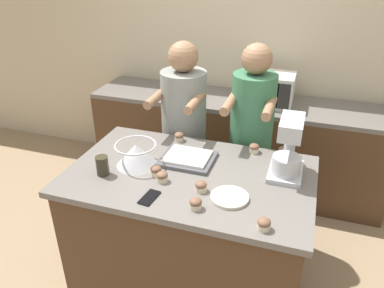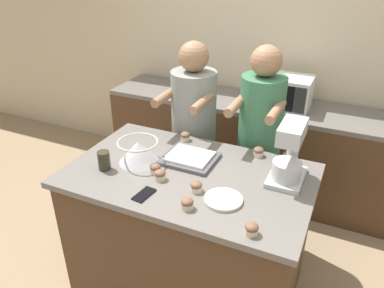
# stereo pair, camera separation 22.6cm
# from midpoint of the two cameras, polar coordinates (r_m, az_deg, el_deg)

# --- Properties ---
(ground_plane) EXTENTS (16.00, 16.00, 0.00)m
(ground_plane) POSITION_cam_midpoint_polar(r_m,az_deg,el_deg) (2.94, 1.94, -20.44)
(ground_plane) COLOR #937A5B
(back_wall) EXTENTS (10.00, 0.06, 2.70)m
(back_wall) POSITION_cam_midpoint_polar(r_m,az_deg,el_deg) (3.74, 13.21, 14.08)
(back_wall) COLOR beige
(back_wall) RESTS_ON ground_plane
(island_counter) EXTENTS (1.51, 0.93, 0.96)m
(island_counter) POSITION_cam_midpoint_polar(r_m,az_deg,el_deg) (2.60, 2.12, -13.39)
(island_counter) COLOR #4C331E
(island_counter) RESTS_ON ground_plane
(back_counter) EXTENTS (2.80, 0.60, 0.93)m
(back_counter) POSITION_cam_midpoint_polar(r_m,az_deg,el_deg) (3.73, 10.55, -0.36)
(back_counter) COLOR #4C331E
(back_counter) RESTS_ON ground_plane
(person_left) EXTENTS (0.36, 0.51, 1.60)m
(person_left) POSITION_cam_midpoint_polar(r_m,az_deg,el_deg) (3.00, 2.38, 1.00)
(person_left) COLOR brown
(person_left) RESTS_ON ground_plane
(person_right) EXTENTS (0.33, 0.50, 1.63)m
(person_right) POSITION_cam_midpoint_polar(r_m,az_deg,el_deg) (2.86, 12.29, -0.65)
(person_right) COLOR brown
(person_right) RESTS_ON ground_plane
(stand_mixer) EXTENTS (0.20, 0.30, 0.37)m
(stand_mixer) POSITION_cam_midpoint_polar(r_m,az_deg,el_deg) (2.27, 17.40, -1.79)
(stand_mixer) COLOR #B2B7BC
(stand_mixer) RESTS_ON island_counter
(mixing_bowl) EXTENTS (0.27, 0.27, 0.15)m
(mixing_bowl) POSITION_cam_midpoint_polar(r_m,az_deg,el_deg) (2.41, -5.54, -1.13)
(mixing_bowl) COLOR #BCBCC1
(mixing_bowl) RESTS_ON island_counter
(baking_tray) EXTENTS (0.34, 0.29, 0.04)m
(baking_tray) POSITION_cam_midpoint_polar(r_m,az_deg,el_deg) (2.44, 2.30, -2.23)
(baking_tray) COLOR #4C4C51
(baking_tray) RESTS_ON island_counter
(microwave_oven) EXTENTS (0.45, 0.33, 0.28)m
(microwave_oven) POSITION_cam_midpoint_polar(r_m,az_deg,el_deg) (3.44, 15.82, 7.60)
(microwave_oven) COLOR silver
(microwave_oven) RESTS_ON back_counter
(cell_phone) EXTENTS (0.09, 0.15, 0.01)m
(cell_phone) POSITION_cam_midpoint_polar(r_m,az_deg,el_deg) (2.12, -4.29, -7.75)
(cell_phone) COLOR black
(cell_phone) RESTS_ON island_counter
(drinking_glass) EXTENTS (0.08, 0.08, 0.12)m
(drinking_glass) POSITION_cam_midpoint_polar(r_m,az_deg,el_deg) (2.36, -10.62, -2.56)
(drinking_glass) COLOR #332D1E
(drinking_glass) RESTS_ON island_counter
(small_plate) EXTENTS (0.21, 0.21, 0.02)m
(small_plate) POSITION_cam_midpoint_polar(r_m,az_deg,el_deg) (2.09, 7.94, -8.49)
(small_plate) COLOR beige
(small_plate) RESTS_ON island_counter
(cupcake_0) EXTENTS (0.07, 0.07, 0.06)m
(cupcake_0) POSITION_cam_midpoint_polar(r_m,az_deg,el_deg) (1.89, 12.56, -12.63)
(cupcake_0) COLOR beige
(cupcake_0) RESTS_ON island_counter
(cupcake_1) EXTENTS (0.07, 0.07, 0.06)m
(cupcake_1) POSITION_cam_midpoint_polar(r_m,az_deg,el_deg) (2.69, 1.38, 1.14)
(cupcake_1) COLOR beige
(cupcake_1) RESTS_ON island_counter
(cupcake_2) EXTENTS (0.07, 0.07, 0.06)m
(cupcake_2) POSITION_cam_midpoint_polar(r_m,az_deg,el_deg) (2.24, -2.01, -4.80)
(cupcake_2) COLOR beige
(cupcake_2) RESTS_ON island_counter
(cupcake_3) EXTENTS (0.07, 0.07, 0.06)m
(cupcake_3) POSITION_cam_midpoint_polar(r_m,az_deg,el_deg) (2.54, 12.63, -1.20)
(cupcake_3) COLOR beige
(cupcake_3) RESTS_ON island_counter
(cupcake_4) EXTENTS (0.07, 0.07, 0.06)m
(cupcake_4) POSITION_cam_midpoint_polar(r_m,az_deg,el_deg) (2.30, -2.81, -3.83)
(cupcake_4) COLOR beige
(cupcake_4) RESTS_ON island_counter
(cupcake_5) EXTENTS (0.07, 0.07, 0.06)m
(cupcake_5) POSITION_cam_midpoint_polar(r_m,az_deg,el_deg) (2.14, 3.71, -6.59)
(cupcake_5) COLOR beige
(cupcake_5) RESTS_ON island_counter
(cupcake_6) EXTENTS (0.07, 0.07, 0.06)m
(cupcake_6) POSITION_cam_midpoint_polar(r_m,az_deg,el_deg) (2.54, 16.96, -1.84)
(cupcake_6) COLOR beige
(cupcake_6) RESTS_ON island_counter
(cupcake_7) EXTENTS (0.07, 0.07, 0.06)m
(cupcake_7) POSITION_cam_midpoint_polar(r_m,az_deg,el_deg) (2.01, 2.53, -9.15)
(cupcake_7) COLOR beige
(cupcake_7) RESTS_ON island_counter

